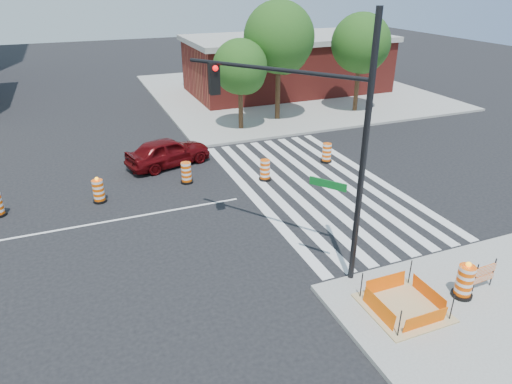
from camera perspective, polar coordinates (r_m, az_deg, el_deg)
ground at (r=19.52m, az=-22.24°, el=-4.21°), size 120.00×120.00×0.00m
sidewalk_ne at (r=40.17m, az=3.82°, el=12.48°), size 22.00×22.00×0.15m
crosswalk_east at (r=21.89m, az=7.33°, el=0.85°), size 6.75×13.50×0.01m
lane_centerline at (r=19.51m, az=-22.25°, el=-4.20°), size 14.00×0.12×0.01m
excavation_pit at (r=14.50m, az=17.93°, el=-13.46°), size 2.20×2.20×0.90m
brick_storefront at (r=39.73m, az=3.91°, el=15.64°), size 16.50×8.50×4.60m
red_coupe at (r=24.22m, az=-10.92°, el=4.96°), size 4.73×2.92×1.50m
signal_pole_se at (r=13.82m, az=6.83°, el=8.43°), size 3.79×5.09×8.21m
pit_drum at (r=15.37m, az=24.60°, el=-10.21°), size 0.63×0.63×1.24m
barricade at (r=15.96m, az=26.67°, el=-9.11°), size 0.85×0.08×1.00m
tree_north_c at (r=28.85m, az=-1.93°, el=15.01°), size 3.36×3.35×5.70m
tree_north_d at (r=30.86m, az=2.92°, el=18.27°), size 4.56×4.56×7.75m
tree_north_e at (r=33.72m, az=12.97°, el=17.30°), size 4.05×4.05×6.88m
median_drum_3 at (r=21.09m, az=-19.07°, el=0.05°), size 0.60×0.60×1.18m
median_drum_4 at (r=22.06m, az=-8.70°, el=2.32°), size 0.60×0.60×1.02m
median_drum_5 at (r=22.12m, az=1.14°, el=2.68°), size 0.60×0.60×1.02m
median_drum_6 at (r=24.62m, az=8.82°, el=4.79°), size 0.60×0.60×1.02m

